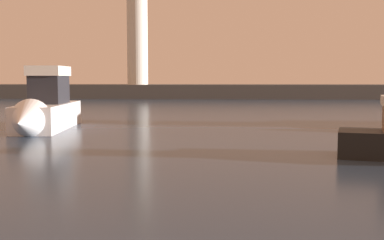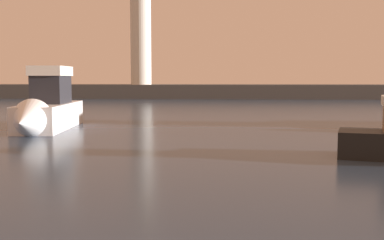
# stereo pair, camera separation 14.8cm
# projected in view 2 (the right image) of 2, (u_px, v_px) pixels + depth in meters

# --- Properties ---
(ground_plane) EXTENTS (220.00, 220.00, 0.00)m
(ground_plane) POSITION_uv_depth(u_px,v_px,m) (176.00, 117.00, 29.07)
(ground_plane) COLOR #2D3D51
(breakwater) EXTENTS (69.40, 5.96, 1.61)m
(breakwater) POSITION_uv_depth(u_px,v_px,m) (197.00, 91.00, 56.20)
(breakwater) COLOR #423F3D
(breakwater) RESTS_ON ground_plane
(lighthouse) EXTENTS (2.44, 2.44, 13.19)m
(lighthouse) POSITION_uv_depth(u_px,v_px,m) (141.00, 32.00, 55.94)
(lighthouse) COLOR silver
(lighthouse) RESTS_ON breakwater
(motorboat_4) EXTENTS (2.38, 7.46, 3.23)m
(motorboat_4) POSITION_uv_depth(u_px,v_px,m) (46.00, 109.00, 22.01)
(motorboat_4) COLOR white
(motorboat_4) RESTS_ON ground_plane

